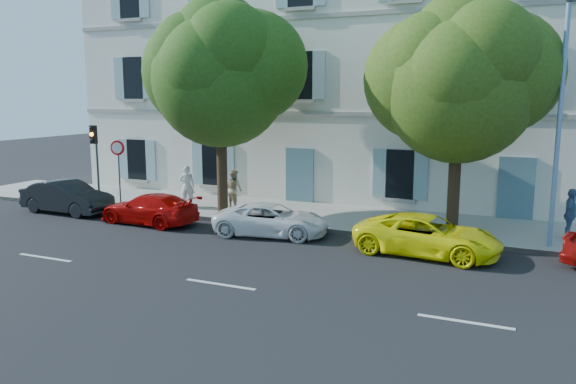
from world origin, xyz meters
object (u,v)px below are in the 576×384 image
at_px(car_dark_sedan, 67,197).
at_px(car_white_coupe, 272,220).
at_px(pedestrian_b, 234,189).
at_px(tree_left, 220,79).
at_px(tree_right, 459,88).
at_px(pedestrian_c, 570,214).
at_px(pedestrian_a, 187,186).
at_px(car_red_coupe, 149,209).
at_px(traffic_light, 95,147).
at_px(road_sign, 118,158).
at_px(car_yellow_supercar, 427,235).
at_px(street_lamp, 561,110).

height_order(car_dark_sedan, car_white_coupe, car_dark_sedan).
bearing_deg(pedestrian_b, tree_left, 114.34).
distance_m(tree_right, pedestrian_c, 5.43).
bearing_deg(pedestrian_a, car_red_coupe, 71.25).
height_order(traffic_light, road_sign, traffic_light).
height_order(car_white_coupe, pedestrian_a, pedestrian_a).
bearing_deg(pedestrian_b, car_dark_sedan, 47.43).
xyz_separation_m(traffic_light, pedestrian_c, (18.57, 1.02, -1.59)).
bearing_deg(pedestrian_c, traffic_light, 103.53).
bearing_deg(car_white_coupe, car_yellow_supercar, -102.57).
bearing_deg(tree_left, car_yellow_supercar, -14.98).
bearing_deg(car_dark_sedan, pedestrian_b, -62.40).
bearing_deg(car_red_coupe, car_dark_sedan, -89.62).
bearing_deg(pedestrian_b, pedestrian_c, -158.65).
bearing_deg(street_lamp, road_sign, 179.33).
relative_size(road_sign, pedestrian_b, 1.70).
bearing_deg(tree_left, car_dark_sedan, -162.84).
relative_size(tree_left, tree_right, 1.07).
xyz_separation_m(car_dark_sedan, pedestrian_b, (6.16, 2.92, 0.29)).
relative_size(tree_right, pedestrian_c, 4.52).
xyz_separation_m(car_yellow_supercar, traffic_light, (-14.58, 2.08, 1.97)).
relative_size(street_lamp, pedestrian_b, 4.57).
distance_m(street_lamp, pedestrian_b, 12.39).
height_order(road_sign, pedestrian_c, road_sign).
relative_size(pedestrian_b, pedestrian_c, 0.96).
height_order(car_dark_sedan, car_red_coupe, car_dark_sedan).
distance_m(road_sign, pedestrian_c, 17.36).
relative_size(car_white_coupe, pedestrian_b, 2.45).
xyz_separation_m(tree_left, tree_right, (8.81, 0.07, -0.36)).
relative_size(road_sign, pedestrian_c, 1.64).
xyz_separation_m(car_white_coupe, car_yellow_supercar, (5.33, -0.29, 0.05)).
xyz_separation_m(car_red_coupe, pedestrian_b, (1.87, 3.17, 0.38)).
distance_m(car_red_coupe, pedestrian_b, 3.70).
relative_size(car_yellow_supercar, road_sign, 1.58).
bearing_deg(car_red_coupe, tree_right, 105.51).
distance_m(tree_left, pedestrian_c, 13.16).
distance_m(car_red_coupe, car_yellow_supercar, 10.30).
bearing_deg(tree_left, street_lamp, -2.02).
relative_size(car_white_coupe, pedestrian_c, 2.36).
distance_m(car_dark_sedan, car_yellow_supercar, 14.59).
xyz_separation_m(car_dark_sedan, car_white_coupe, (9.26, -0.04, -0.12)).
bearing_deg(tree_right, pedestrian_b, 173.95).
bearing_deg(car_yellow_supercar, pedestrian_a, 79.71).
xyz_separation_m(car_white_coupe, tree_left, (-3.06, 1.95, 4.82)).
bearing_deg(pedestrian_a, tree_left, 140.41).
bearing_deg(road_sign, pedestrian_c, 3.55).
height_order(car_white_coupe, tree_right, tree_right).
bearing_deg(pedestrian_c, street_lamp, 165.75).
bearing_deg(pedestrian_b, pedestrian_a, 31.96).
relative_size(car_red_coupe, tree_left, 0.49).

